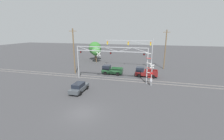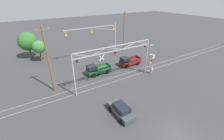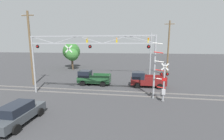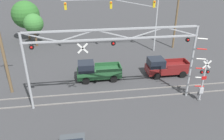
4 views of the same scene
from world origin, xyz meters
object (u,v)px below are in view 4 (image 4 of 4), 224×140
Objects in this scene: background_tree_beyond_span at (26,15)px; utility_pole_right at (177,13)px; pickup_truck_lead at (96,71)px; crossing_signal_mast at (202,80)px; pickup_truck_following at (165,67)px; traffic_signal_span at (134,13)px; utility_pole_left at (0,40)px; background_tree_far_left_verge at (34,24)px; crossing_gantry at (113,50)px.

utility_pole_right is at bearing -18.49° from background_tree_beyond_span.
crossing_signal_mast is at bearing -31.32° from pickup_truck_lead.
background_tree_beyond_span reaches higher than pickup_truck_lead.
pickup_truck_following is at bearing -118.16° from utility_pole_right.
pickup_truck_following is at bearing -42.09° from background_tree_beyond_span.
pickup_truck_following is at bearing -76.23° from traffic_signal_span.
crossing_signal_mast reaches higher than pickup_truck_lead.
pickup_truck_lead is at bearing -57.94° from background_tree_beyond_span.
pickup_truck_lead and pickup_truck_following have the same top height.
utility_pole_left reaches higher than traffic_signal_span.
background_tree_beyond_span reaches higher than background_tree_far_left_verge.
crossing_gantry is 23.44m from background_tree_beyond_span.
utility_pole_left is (-16.21, -1.42, 4.37)m from pickup_truck_following.
pickup_truck_following is at bearing 5.01° from utility_pole_left.
utility_pole_right is 1.60× the size of background_tree_beyond_span.
utility_pole_left is (-8.47, -1.47, 4.37)m from pickup_truck_lead.
crossing_signal_mast is at bearing -45.89° from background_tree_far_left_verge.
utility_pole_left is at bearing -154.35° from utility_pole_right.
utility_pole_left reaches higher than pickup_truck_lead.
traffic_signal_span reaches higher than crossing_gantry.
utility_pole_left reaches higher than background_tree_far_left_verge.
utility_pole_left is at bearing -170.13° from pickup_truck_lead.
crossing_signal_mast is 28.79m from background_tree_beyond_span.
utility_pole_left is at bearing -174.99° from pickup_truck_following.
utility_pole_right reaches higher than crossing_signal_mast.
crossing_signal_mast is 14.03m from traffic_signal_span.
traffic_signal_span is 1.26× the size of utility_pole_right.
crossing_gantry is at bearing -60.96° from background_tree_far_left_verge.
crossing_gantry is 2.90× the size of background_tree_far_left_verge.
traffic_signal_span is 10.71m from pickup_truck_lead.
pickup_truck_lead is (-9.04, 5.50, -1.13)m from crossing_signal_mast.
background_tree_far_left_verge is (-17.30, 17.84, 1.39)m from crossing_signal_mast.
pickup_truck_following is 16.85m from utility_pole_left.
crossing_gantry reaches higher than background_tree_beyond_span.
utility_pole_right reaches higher than background_tree_beyond_span.
pickup_truck_following is (7.74, -0.05, 0.00)m from pickup_truck_lead.
utility_pole_left is (-9.63, 3.13, 0.31)m from crossing_gantry.
background_tree_far_left_verge is at bearing -64.21° from background_tree_beyond_span.
background_tree_beyond_span is at bearing 95.04° from utility_pole_left.
traffic_signal_span is 9.22m from pickup_truck_following.
pickup_truck_lead is 0.99× the size of pickup_truck_following.
crossing_gantry reaches higher than crossing_signal_mast.
pickup_truck_lead is 0.47× the size of utility_pole_right.
pickup_truck_following is at bearing 34.66° from crossing_gantry.
utility_pole_right is (11.17, 13.12, 0.18)m from crossing_gantry.
background_tree_far_left_verge is at bearing 134.11° from crossing_signal_mast.
background_tree_far_left_verge is at bearing 119.04° from crossing_gantry.
pickup_truck_lead is (-1.16, 4.60, -4.07)m from crossing_gantry.
pickup_truck_lead is at bearing 9.87° from utility_pole_left.
crossing_gantry reaches higher than background_tree_far_left_verge.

